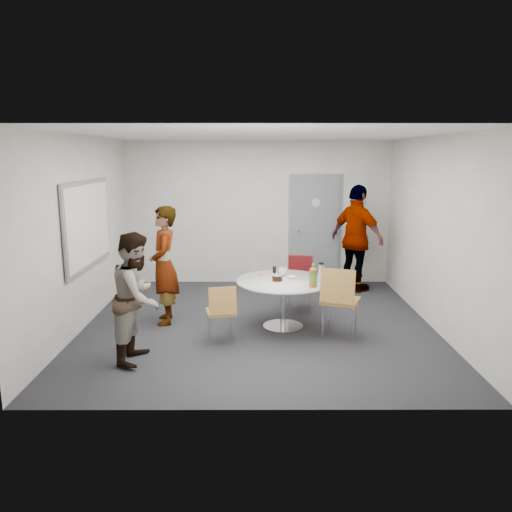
{
  "coord_description": "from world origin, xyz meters",
  "views": [
    {
      "loc": [
        -0.05,
        -6.95,
        2.43
      ],
      "look_at": [
        -0.03,
        0.25,
        0.97
      ],
      "focal_mm": 35.0,
      "sensor_mm": 36.0,
      "label": 1
    }
  ],
  "objects_px": {
    "chair_near_left": "(222,308)",
    "person_right": "(357,239)",
    "whiteboard": "(88,224)",
    "chair_far": "(300,277)",
    "table": "(285,286)",
    "person_main": "(164,265)",
    "door": "(315,230)",
    "chair_near_right": "(339,295)",
    "person_left": "(137,297)"
  },
  "relations": [
    {
      "from": "chair_near_right",
      "to": "person_main",
      "type": "bearing_deg",
      "value": -174.61
    },
    {
      "from": "chair_near_right",
      "to": "person_right",
      "type": "height_order",
      "value": "person_right"
    },
    {
      "from": "chair_far",
      "to": "table",
      "type": "bearing_deg",
      "value": 81.3
    },
    {
      "from": "table",
      "to": "whiteboard",
      "type": "bearing_deg",
      "value": 173.39
    },
    {
      "from": "chair_far",
      "to": "person_main",
      "type": "distance_m",
      "value": 2.18
    },
    {
      "from": "person_left",
      "to": "door",
      "type": "bearing_deg",
      "value": -28.41
    },
    {
      "from": "whiteboard",
      "to": "chair_far",
      "type": "relative_size",
      "value": 2.22
    },
    {
      "from": "chair_near_right",
      "to": "door",
      "type": "bearing_deg",
      "value": 110.52
    },
    {
      "from": "chair_near_left",
      "to": "chair_far",
      "type": "distance_m",
      "value": 1.9
    },
    {
      "from": "whiteboard",
      "to": "door",
      "type": "bearing_deg",
      "value": 32.66
    },
    {
      "from": "person_right",
      "to": "table",
      "type": "bearing_deg",
      "value": 105.7
    },
    {
      "from": "chair_near_left",
      "to": "person_right",
      "type": "distance_m",
      "value": 3.46
    },
    {
      "from": "door",
      "to": "chair_near_right",
      "type": "height_order",
      "value": "door"
    },
    {
      "from": "whiteboard",
      "to": "chair_near_left",
      "type": "bearing_deg",
      "value": -25.01
    },
    {
      "from": "door",
      "to": "whiteboard",
      "type": "height_order",
      "value": "door"
    },
    {
      "from": "door",
      "to": "person_right",
      "type": "xyz_separation_m",
      "value": [
        0.68,
        -0.63,
        -0.07
      ]
    },
    {
      "from": "table",
      "to": "person_right",
      "type": "xyz_separation_m",
      "value": [
        1.4,
        1.98,
        0.36
      ]
    },
    {
      "from": "door",
      "to": "person_main",
      "type": "bearing_deg",
      "value": -136.06
    },
    {
      "from": "person_main",
      "to": "person_right",
      "type": "relative_size",
      "value": 0.9
    },
    {
      "from": "chair_far",
      "to": "person_right",
      "type": "distance_m",
      "value": 1.6
    },
    {
      "from": "chair_far",
      "to": "person_main",
      "type": "relative_size",
      "value": 0.5
    },
    {
      "from": "chair_near_left",
      "to": "person_left",
      "type": "distance_m",
      "value": 1.15
    },
    {
      "from": "chair_far",
      "to": "person_left",
      "type": "xyz_separation_m",
      "value": [
        -2.12,
        -2.05,
        0.26
      ]
    },
    {
      "from": "chair_far",
      "to": "person_right",
      "type": "xyz_separation_m",
      "value": [
        1.11,
        1.06,
        0.44
      ]
    },
    {
      "from": "table",
      "to": "chair_far",
      "type": "height_order",
      "value": "table"
    },
    {
      "from": "person_right",
      "to": "chair_near_right",
      "type": "bearing_deg",
      "value": 124.62
    },
    {
      "from": "door",
      "to": "chair_near_right",
      "type": "bearing_deg",
      "value": -90.58
    },
    {
      "from": "person_left",
      "to": "person_right",
      "type": "xyz_separation_m",
      "value": [
        3.22,
        3.11,
        0.18
      ]
    },
    {
      "from": "whiteboard",
      "to": "person_right",
      "type": "relative_size",
      "value": 0.99
    },
    {
      "from": "person_left",
      "to": "person_right",
      "type": "relative_size",
      "value": 0.81
    },
    {
      "from": "whiteboard",
      "to": "chair_near_right",
      "type": "relative_size",
      "value": 1.93
    },
    {
      "from": "person_right",
      "to": "door",
      "type": "bearing_deg",
      "value": 8.0
    },
    {
      "from": "chair_near_left",
      "to": "person_left",
      "type": "xyz_separation_m",
      "value": [
        -0.96,
        -0.54,
        0.31
      ]
    },
    {
      "from": "door",
      "to": "chair_far",
      "type": "xyz_separation_m",
      "value": [
        -0.43,
        -1.69,
        -0.5
      ]
    },
    {
      "from": "chair_near_right",
      "to": "person_right",
      "type": "xyz_separation_m",
      "value": [
        0.71,
        2.43,
        0.36
      ]
    },
    {
      "from": "chair_far",
      "to": "person_right",
      "type": "bearing_deg",
      "value": -127.39
    },
    {
      "from": "table",
      "to": "person_left",
      "type": "height_order",
      "value": "person_left"
    },
    {
      "from": "door",
      "to": "person_main",
      "type": "distance_m",
      "value": 3.43
    },
    {
      "from": "person_main",
      "to": "person_left",
      "type": "distance_m",
      "value": 1.37
    },
    {
      "from": "person_right",
      "to": "chair_far",
      "type": "bearing_deg",
      "value": 94.69
    },
    {
      "from": "person_main",
      "to": "chair_far",
      "type": "bearing_deg",
      "value": 98.88
    },
    {
      "from": "chair_near_left",
      "to": "chair_far",
      "type": "relative_size",
      "value": 0.91
    },
    {
      "from": "door",
      "to": "whiteboard",
      "type": "bearing_deg",
      "value": -147.34
    },
    {
      "from": "chair_near_left",
      "to": "person_left",
      "type": "relative_size",
      "value": 0.5
    },
    {
      "from": "chair_near_left",
      "to": "person_main",
      "type": "height_order",
      "value": "person_main"
    },
    {
      "from": "table",
      "to": "person_main",
      "type": "xyz_separation_m",
      "value": [
        -1.75,
        0.23,
        0.25
      ]
    },
    {
      "from": "door",
      "to": "table",
      "type": "height_order",
      "value": "door"
    },
    {
      "from": "chair_near_left",
      "to": "person_main",
      "type": "xyz_separation_m",
      "value": [
        -0.88,
        0.83,
        0.39
      ]
    },
    {
      "from": "chair_far",
      "to": "door",
      "type": "bearing_deg",
      "value": -95.42
    },
    {
      "from": "person_left",
      "to": "table",
      "type": "bearing_deg",
      "value": -52.44
    }
  ]
}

